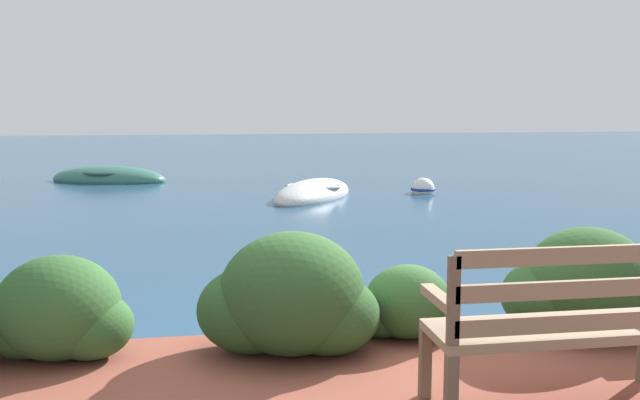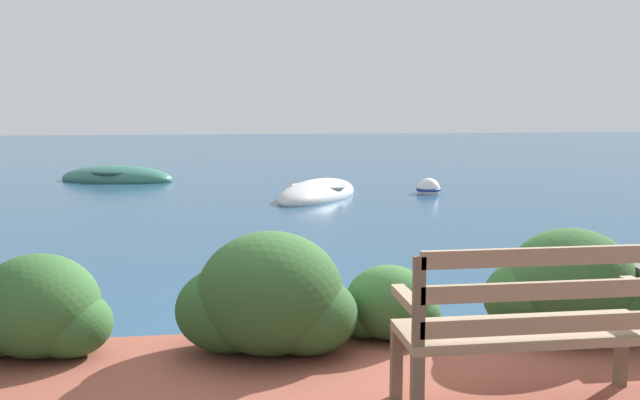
{
  "view_description": "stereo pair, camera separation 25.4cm",
  "coord_description": "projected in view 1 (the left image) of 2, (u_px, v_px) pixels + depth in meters",
  "views": [
    {
      "loc": [
        -1.04,
        -4.97,
        1.85
      ],
      "look_at": [
        0.69,
        5.37,
        0.44
      ],
      "focal_mm": 40.0,
      "sensor_mm": 36.0,
      "label": 1
    },
    {
      "loc": [
        -0.79,
        -5.01,
        1.85
      ],
      "look_at": [
        0.69,
        5.37,
        0.44
      ],
      "focal_mm": 40.0,
      "sensor_mm": 36.0,
      "label": 2
    }
  ],
  "objects": [
    {
      "name": "ground_plane",
      "position": [
        348.0,
        356.0,
        5.28
      ],
      "size": [
        80.0,
        80.0,
        0.0
      ],
      "color": "navy"
    },
    {
      "name": "rowboat_mid",
      "position": [
        109.0,
        179.0,
        17.24
      ],
      "size": [
        3.12,
        2.17,
        0.67
      ],
      "rotation": [
        0.0,
        0.0,
        2.8
      ],
      "color": "#336B5B",
      "rests_on": "ground_plane"
    },
    {
      "name": "hedge_clump_centre",
      "position": [
        289.0,
        301.0,
        4.67
      ],
      "size": [
        1.2,
        0.86,
        0.81
      ],
      "color": "#284C23",
      "rests_on": "patio_terrace"
    },
    {
      "name": "park_bench",
      "position": [
        563.0,
        322.0,
        3.79
      ],
      "size": [
        1.42,
        0.48,
        0.93
      ],
      "rotation": [
        0.0,
        0.0,
        0.1
      ],
      "color": "brown",
      "rests_on": "patio_terrace"
    },
    {
      "name": "mooring_buoy",
      "position": [
        423.0,
        189.0,
        14.97
      ],
      "size": [
        0.53,
        0.53,
        0.48
      ],
      "color": "white",
      "rests_on": "ground_plane"
    },
    {
      "name": "hedge_clump_left",
      "position": [
        56.0,
        314.0,
        4.58
      ],
      "size": [
        0.99,
        0.72,
        0.68
      ],
      "color": "#2D5628",
      "rests_on": "patio_terrace"
    },
    {
      "name": "hedge_clump_far_right",
      "position": [
        584.0,
        288.0,
        5.06
      ],
      "size": [
        1.14,
        0.82,
        0.78
      ],
      "color": "#284C23",
      "rests_on": "patio_terrace"
    },
    {
      "name": "rowboat_nearest",
      "position": [
        313.0,
        195.0,
        14.3
      ],
      "size": [
        2.46,
        3.1,
        0.63
      ],
      "rotation": [
        0.0,
        0.0,
        1.03
      ],
      "color": "silver",
      "rests_on": "ground_plane"
    },
    {
      "name": "hedge_clump_right",
      "position": [
        406.0,
        306.0,
        5.0
      ],
      "size": [
        0.76,
        0.55,
        0.52
      ],
      "color": "#2D5628",
      "rests_on": "patio_terrace"
    }
  ]
}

